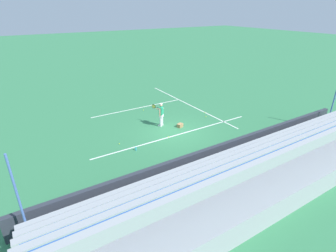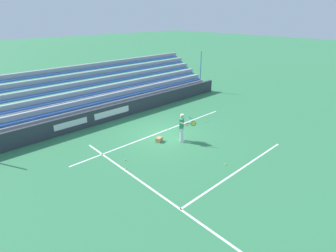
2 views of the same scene
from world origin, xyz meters
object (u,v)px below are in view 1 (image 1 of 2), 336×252
at_px(tennis_ball_by_box, 206,117).
at_px(tennis_ball_far_left, 205,113).
at_px(tennis_player, 161,114).
at_px(tennis_ball_midcourt, 143,110).
at_px(ball_box_cardboard, 180,125).
at_px(tennis_ball_near_player, 168,137).
at_px(tennis_ball_on_baseline, 119,144).
at_px(water_bottle, 136,149).

relative_size(tennis_ball_by_box, tennis_ball_far_left, 1.00).
bearing_deg(tennis_player, tennis_ball_midcourt, 84.61).
distance_m(tennis_ball_midcourt, tennis_ball_far_left, 5.04).
relative_size(tennis_player, ball_box_cardboard, 4.29).
bearing_deg(tennis_ball_midcourt, tennis_player, -95.39).
bearing_deg(tennis_ball_near_player, tennis_ball_midcourt, 80.90).
height_order(tennis_player, ball_box_cardboard, tennis_player).
bearing_deg(tennis_ball_on_baseline, tennis_ball_far_left, 9.11).
distance_m(tennis_ball_on_baseline, tennis_ball_far_left, 7.99).
distance_m(ball_box_cardboard, tennis_ball_by_box, 2.82).
distance_m(tennis_ball_midcourt, tennis_ball_near_player, 5.31).
xyz_separation_m(tennis_player, tennis_ball_near_player, (-0.52, -1.82, -0.86)).
relative_size(tennis_player, tennis_ball_near_player, 25.98).
bearing_deg(tennis_ball_on_baseline, water_bottle, -66.05).
height_order(tennis_ball_near_player, tennis_ball_on_baseline, same).
relative_size(ball_box_cardboard, tennis_ball_midcourt, 6.06).
height_order(tennis_player, tennis_ball_by_box, tennis_player).
relative_size(ball_box_cardboard, tennis_ball_on_baseline, 6.06).
bearing_deg(water_bottle, tennis_player, 36.07).
xyz_separation_m(tennis_ball_midcourt, tennis_ball_far_left, (3.94, -3.15, 0.00)).
height_order(tennis_ball_on_baseline, tennis_ball_far_left, same).
relative_size(ball_box_cardboard, tennis_ball_by_box, 6.06).
relative_size(tennis_ball_far_left, water_bottle, 0.30).
height_order(tennis_player, tennis_ball_near_player, tennis_player).
bearing_deg(tennis_ball_far_left, tennis_ball_by_box, -122.79).
distance_m(tennis_ball_by_box, tennis_ball_far_left, 0.81).
bearing_deg(water_bottle, ball_box_cardboard, 18.14).
relative_size(tennis_ball_by_box, tennis_ball_on_baseline, 1.00).
relative_size(tennis_ball_by_box, water_bottle, 0.30).
height_order(tennis_ball_midcourt, tennis_ball_by_box, same).
xyz_separation_m(tennis_ball_near_player, water_bottle, (-2.56, -0.42, 0.08)).
relative_size(tennis_player, tennis_ball_far_left, 25.98).
bearing_deg(tennis_ball_by_box, tennis_ball_near_player, -161.95).
distance_m(tennis_ball_far_left, water_bottle, 7.76).
height_order(ball_box_cardboard, tennis_ball_by_box, ball_box_cardboard).
height_order(tennis_ball_midcourt, tennis_ball_near_player, same).
distance_m(ball_box_cardboard, tennis_ball_near_player, 1.82).
height_order(ball_box_cardboard, tennis_ball_near_player, ball_box_cardboard).
relative_size(ball_box_cardboard, tennis_ball_far_left, 6.06).
distance_m(tennis_ball_by_box, tennis_ball_near_player, 4.56).
relative_size(tennis_ball_midcourt, tennis_ball_by_box, 1.00).
distance_m(tennis_ball_midcourt, water_bottle, 6.60).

